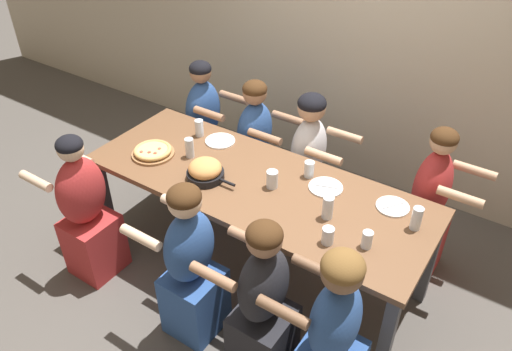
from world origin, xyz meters
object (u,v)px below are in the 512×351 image
Objects in this scene: skillet_bowl at (205,171)px; diner_near_left at (87,214)px; drinking_glass_b at (416,219)px; diner_far_center at (308,167)px; diner_near_midright at (263,307)px; drinking_glass_g at (190,149)px; empty_plate_a at (393,207)px; empty_plate_c at (220,141)px; drinking_glass_h at (309,169)px; diner_far_right at (427,210)px; diner_far_midleft at (255,150)px; diner_near_center at (191,268)px; drinking_glass_c at (272,179)px; pizza_board_main at (153,151)px; drinking_glass_e at (199,129)px; diner_near_right at (332,341)px; empty_plate_b at (326,187)px; drinking_glass_f at (328,209)px; drinking_glass_a at (328,236)px; diner_far_left at (205,131)px; drinking_glass_d at (367,240)px.

skillet_bowl is 0.32× the size of diner_near_left.
skillet_bowl is at bearing -167.71° from drinking_glass_b.
diner_near_midright is (0.45, -1.32, -0.02)m from diner_far_center.
drinking_glass_g reaches higher than skillet_bowl.
empty_plate_c is at bearing 179.11° from empty_plate_a.
diner_far_right is at bearing 29.75° from drinking_glass_h.
skillet_bowl is at bearing 10.35° from diner_far_midleft.
diner_near_center is (-0.29, -0.91, -0.32)m from drinking_glass_h.
drinking_glass_c is 0.10× the size of diner_far_right.
drinking_glass_c reaches higher than drinking_glass_h.
pizza_board_main is 0.26× the size of diner_far_right.
diner_near_right is (1.60, -0.92, -0.30)m from drinking_glass_e.
diner_near_left is at bearing 90.00° from diner_near_center.
empty_plate_b is at bearing -58.34° from diner_near_left.
empty_plate_c is at bearing -75.15° from diner_far_right.
drinking_glass_b and drinking_glass_f have the same top height.
drinking_glass_c reaches higher than drinking_glass_a.
pizza_board_main is 0.27m from drinking_glass_g.
diner_near_right is 1.90m from diner_far_midleft.
drinking_glass_b is (1.82, 0.27, 0.04)m from pizza_board_main.
skillet_bowl reaches higher than empty_plate_a.
empty_plate_a is 1.38× the size of drinking_glass_f.
diner_far_right reaches higher than empty_plate_c.
diner_near_right reaches higher than drinking_glass_f.
diner_near_center is at bearing -102.49° from drinking_glass_c.
diner_near_left is (-0.41, -0.65, -0.34)m from drinking_glass_g.
drinking_glass_e is at bearing 179.75° from empty_plate_a.
empty_plate_c is at bearing 50.58° from diner_far_left.
drinking_glass_f is (-0.47, -0.20, -0.00)m from drinking_glass_b.
drinking_glass_h is 0.99m from diner_near_midright.
drinking_glass_c is at bearing -16.86° from drinking_glass_e.
drinking_glass_c is at bearing 59.35° from diner_far_left.
skillet_bowl is 0.94m from diner_far_center.
diner_near_left is (-1.53, -0.60, -0.34)m from drinking_glass_f.
drinking_glass_e is (-1.10, 0.06, 0.05)m from empty_plate_b.
diner_far_midleft is at bearing -90.00° from diner_far_center.
diner_near_center reaches higher than pizza_board_main.
drinking_glass_c is 1.13× the size of drinking_glass_d.
drinking_glass_b is at bearing -5.44° from empty_plate_b.
drinking_glass_d is (1.36, -0.44, 0.05)m from empty_plate_c.
drinking_glass_h is at bearing 171.57° from drinking_glass_b.
drinking_glass_a is at bearing -26.57° from drinking_glass_c.
drinking_glass_f is 0.13× the size of diner_far_left.
diner_near_midright is at bearing -90.00° from diner_near_left.
diner_far_left is (-1.64, 0.92, -0.31)m from drinking_glass_a.
diner_far_midleft is at bearing 60.21° from drinking_glass_e.
drinking_glass_a is at bearing -4.74° from pizza_board_main.
empty_plate_b is 0.52m from drinking_glass_a.
empty_plate_b is at bearing -3.17° from drinking_glass_e.
drinking_glass_e reaches higher than empty_plate_c.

